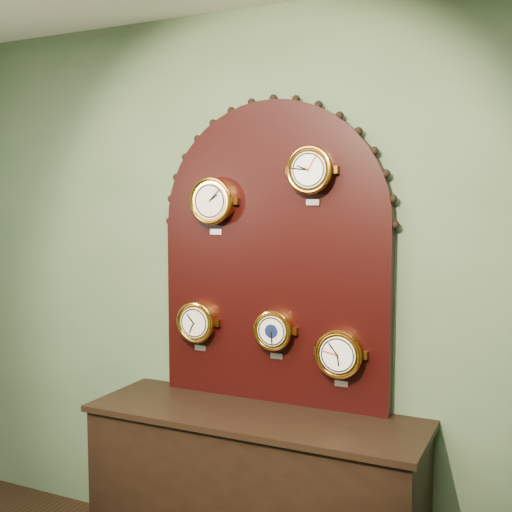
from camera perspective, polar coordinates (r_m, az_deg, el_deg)
The scene contains 8 objects.
wall_back at distance 3.23m, azimuth 1.89°, elevation -2.83°, with size 4.00×4.00×0.00m, color #496041.
shop_counter at distance 3.29m, azimuth -0.16°, elevation -20.98°, with size 1.60×0.50×0.80m, color black.
display_board at distance 3.16m, azimuth 1.54°, elevation 1.12°, with size 1.26×0.06×1.53m.
roman_clock at distance 3.23m, azimuth -3.91°, elevation 4.93°, with size 0.24×0.08×0.29m.
arabic_clock at distance 3.01m, azimuth 4.91°, elevation 7.67°, with size 0.23×0.08×0.28m.
hygrometer at distance 3.34m, azimuth -5.31°, elevation -5.90°, with size 0.22×0.08×0.27m.
barometer at distance 3.15m, azimuth 1.63°, elevation -6.65°, with size 0.20×0.08×0.25m.
tide_clock at distance 3.05m, azimuth 7.49°, elevation -8.67°, with size 0.23×0.08×0.28m.
Camera 1 is at (1.27, -0.44, 1.84)m, focal length 44.65 mm.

